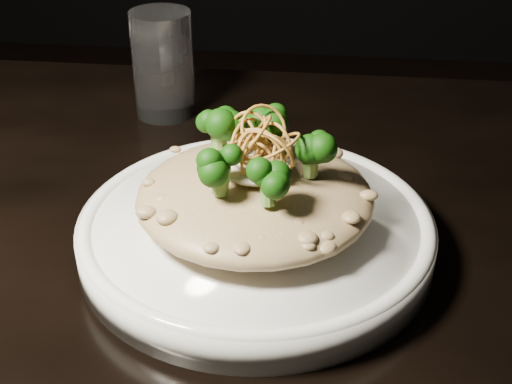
{
  "coord_description": "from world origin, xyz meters",
  "views": [
    {
      "loc": [
        0.08,
        -0.47,
        1.1
      ],
      "look_at": [
        0.02,
        0.01,
        0.81
      ],
      "focal_mm": 50.0,
      "sensor_mm": 36.0,
      "label": 1
    }
  ],
  "objects": [
    {
      "name": "drinking_glass",
      "position": [
        -0.11,
        0.26,
        0.81
      ],
      "size": [
        0.07,
        0.07,
        0.12
      ],
      "primitive_type": "cylinder",
      "rotation": [
        0.0,
        0.0,
        -0.03
      ],
      "color": "silver",
      "rests_on": "table"
    },
    {
      "name": "risotto",
      "position": [
        0.02,
        0.01,
        0.8
      ],
      "size": [
        0.19,
        0.19,
        0.04
      ],
      "primitive_type": "ellipsoid",
      "color": "brown",
      "rests_on": "plate"
    },
    {
      "name": "shallots",
      "position": [
        0.03,
        0.01,
        0.86
      ],
      "size": [
        0.06,
        0.06,
        0.04
      ],
      "primitive_type": null,
      "color": "brown",
      "rests_on": "cheese"
    },
    {
      "name": "cheese",
      "position": [
        0.02,
        0.0,
        0.83
      ],
      "size": [
        0.06,
        0.06,
        0.02
      ],
      "primitive_type": "ellipsoid",
      "color": "white",
      "rests_on": "risotto"
    },
    {
      "name": "broccoli",
      "position": [
        0.02,
        0.01,
        0.84
      ],
      "size": [
        0.12,
        0.12,
        0.04
      ],
      "primitive_type": null,
      "color": "black",
      "rests_on": "risotto"
    },
    {
      "name": "plate",
      "position": [
        0.02,
        0.01,
        0.76
      ],
      "size": [
        0.29,
        0.29,
        0.03
      ],
      "primitive_type": "cylinder",
      "color": "white",
      "rests_on": "table"
    },
    {
      "name": "table",
      "position": [
        0.0,
        0.0,
        0.67
      ],
      "size": [
        1.1,
        0.8,
        0.75
      ],
      "color": "black",
      "rests_on": "ground"
    }
  ]
}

